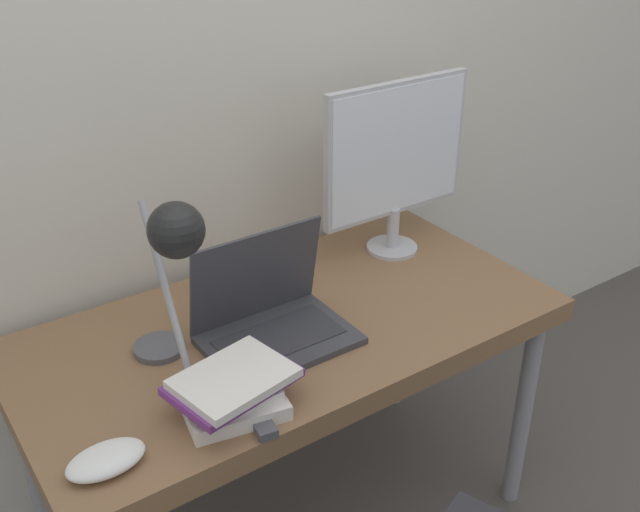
{
  "coord_description": "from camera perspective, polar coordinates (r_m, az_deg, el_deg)",
  "views": [
    {
      "loc": [
        -0.83,
        -0.99,
        1.76
      ],
      "look_at": [
        0.07,
        0.31,
        0.9
      ],
      "focal_mm": 42.0,
      "sensor_mm": 36.0,
      "label": 1
    }
  ],
  "objects": [
    {
      "name": "laptop",
      "position": [
        1.8,
        -3.73,
        -4.74
      ],
      "size": [
        0.35,
        0.25,
        0.26
      ],
      "color": "#38383D",
      "rests_on": "desk"
    },
    {
      "name": "wall_back",
      "position": [
        1.98,
        -9.26,
        14.74
      ],
      "size": [
        8.0,
        0.05,
        2.6
      ],
      "color": "beige",
      "rests_on": "ground_plane"
    },
    {
      "name": "desk_lamp",
      "position": [
        1.53,
        -11.13,
        0.33
      ],
      "size": [
        0.12,
        0.29,
        0.44
      ],
      "color": "#4C4C51",
      "rests_on": "desk"
    },
    {
      "name": "desk",
      "position": [
        1.92,
        -2.34,
        -6.73
      ],
      "size": [
        1.35,
        0.68,
        0.72
      ],
      "color": "brown",
      "rests_on": "ground_plane"
    },
    {
      "name": "game_controller",
      "position": [
        1.52,
        -16.0,
        -14.7
      ],
      "size": [
        0.15,
        0.1,
        0.04
      ],
      "color": "white",
      "rests_on": "desk"
    },
    {
      "name": "tv_remote",
      "position": [
        1.59,
        -4.96,
        -11.88
      ],
      "size": [
        0.06,
        0.16,
        0.02
      ],
      "color": "#4C4C51",
      "rests_on": "desk"
    },
    {
      "name": "monitor",
      "position": [
        2.1,
        5.8,
        7.51
      ],
      "size": [
        0.47,
        0.15,
        0.5
      ],
      "color": "#B7B7BC",
      "rests_on": "desk"
    },
    {
      "name": "book_stack",
      "position": [
        1.59,
        -6.66,
        -10.08
      ],
      "size": [
        0.28,
        0.23,
        0.09
      ],
      "color": "silver",
      "rests_on": "desk"
    }
  ]
}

